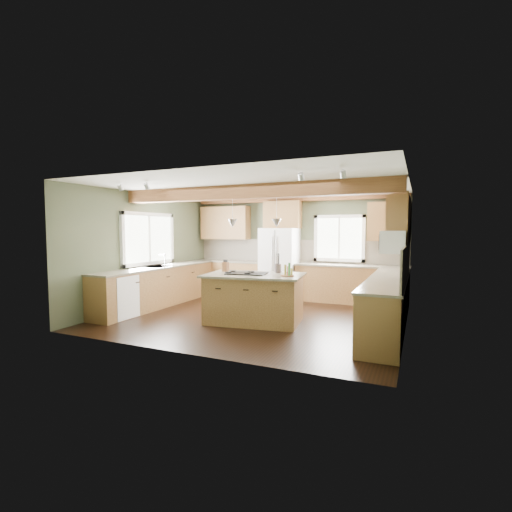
% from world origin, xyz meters
% --- Properties ---
extents(floor, '(5.60, 5.60, 0.00)m').
position_xyz_m(floor, '(0.00, 0.00, 0.00)').
color(floor, black).
rests_on(floor, ground).
extents(ceiling, '(5.60, 5.60, 0.00)m').
position_xyz_m(ceiling, '(0.00, 0.00, 2.60)').
color(ceiling, silver).
rests_on(ceiling, wall_back).
extents(wall_back, '(5.60, 0.00, 5.60)m').
position_xyz_m(wall_back, '(0.00, 2.50, 1.30)').
color(wall_back, '#455038').
rests_on(wall_back, ground).
extents(wall_left, '(0.00, 5.00, 5.00)m').
position_xyz_m(wall_left, '(-2.80, 0.00, 1.30)').
color(wall_left, '#455038').
rests_on(wall_left, ground).
extents(wall_right, '(0.00, 5.00, 5.00)m').
position_xyz_m(wall_right, '(2.80, 0.00, 1.30)').
color(wall_right, '#455038').
rests_on(wall_right, ground).
extents(ceiling_beam, '(5.55, 0.26, 0.26)m').
position_xyz_m(ceiling_beam, '(0.00, -0.44, 2.47)').
color(ceiling_beam, '#552C18').
rests_on(ceiling_beam, ceiling).
extents(soffit_trim, '(5.55, 0.20, 0.10)m').
position_xyz_m(soffit_trim, '(0.00, 2.40, 2.54)').
color(soffit_trim, '#552C18').
rests_on(soffit_trim, ceiling).
extents(backsplash_back, '(5.58, 0.03, 0.58)m').
position_xyz_m(backsplash_back, '(0.00, 2.48, 1.21)').
color(backsplash_back, brown).
rests_on(backsplash_back, wall_back).
extents(backsplash_right, '(0.03, 3.70, 0.58)m').
position_xyz_m(backsplash_right, '(2.78, 0.05, 1.21)').
color(backsplash_right, brown).
rests_on(backsplash_right, wall_right).
extents(base_cab_back_left, '(2.02, 0.60, 0.88)m').
position_xyz_m(base_cab_back_left, '(-1.79, 2.20, 0.44)').
color(base_cab_back_left, brown).
rests_on(base_cab_back_left, floor).
extents(counter_back_left, '(2.06, 0.64, 0.04)m').
position_xyz_m(counter_back_left, '(-1.79, 2.20, 0.90)').
color(counter_back_left, brown).
rests_on(counter_back_left, base_cab_back_left).
extents(base_cab_back_right, '(2.62, 0.60, 0.88)m').
position_xyz_m(base_cab_back_right, '(1.49, 2.20, 0.44)').
color(base_cab_back_right, brown).
rests_on(base_cab_back_right, floor).
extents(counter_back_right, '(2.66, 0.64, 0.04)m').
position_xyz_m(counter_back_right, '(1.49, 2.20, 0.90)').
color(counter_back_right, brown).
rests_on(counter_back_right, base_cab_back_right).
extents(base_cab_left, '(0.60, 3.70, 0.88)m').
position_xyz_m(base_cab_left, '(-2.50, 0.05, 0.44)').
color(base_cab_left, brown).
rests_on(base_cab_left, floor).
extents(counter_left, '(0.64, 3.74, 0.04)m').
position_xyz_m(counter_left, '(-2.50, 0.05, 0.90)').
color(counter_left, brown).
rests_on(counter_left, base_cab_left).
extents(base_cab_right, '(0.60, 3.70, 0.88)m').
position_xyz_m(base_cab_right, '(2.50, 0.05, 0.44)').
color(base_cab_right, brown).
rests_on(base_cab_right, floor).
extents(counter_right, '(0.64, 3.74, 0.04)m').
position_xyz_m(counter_right, '(2.50, 0.05, 0.90)').
color(counter_right, brown).
rests_on(counter_right, base_cab_right).
extents(upper_cab_back_left, '(1.40, 0.35, 0.90)m').
position_xyz_m(upper_cab_back_left, '(-1.99, 2.33, 1.95)').
color(upper_cab_back_left, brown).
rests_on(upper_cab_back_left, wall_back).
extents(upper_cab_over_fridge, '(0.96, 0.35, 0.70)m').
position_xyz_m(upper_cab_over_fridge, '(-0.30, 2.33, 2.15)').
color(upper_cab_over_fridge, brown).
rests_on(upper_cab_over_fridge, wall_back).
extents(upper_cab_right, '(0.35, 2.20, 0.90)m').
position_xyz_m(upper_cab_right, '(2.62, 0.90, 1.95)').
color(upper_cab_right, brown).
rests_on(upper_cab_right, wall_right).
extents(upper_cab_back_corner, '(0.90, 0.35, 0.90)m').
position_xyz_m(upper_cab_back_corner, '(2.30, 2.33, 1.95)').
color(upper_cab_back_corner, brown).
rests_on(upper_cab_back_corner, wall_back).
extents(window_left, '(0.04, 1.60, 1.05)m').
position_xyz_m(window_left, '(-2.78, 0.05, 1.55)').
color(window_left, white).
rests_on(window_left, wall_left).
extents(window_back, '(1.10, 0.04, 1.00)m').
position_xyz_m(window_back, '(1.15, 2.48, 1.55)').
color(window_back, white).
rests_on(window_back, wall_back).
extents(sink, '(0.50, 0.65, 0.03)m').
position_xyz_m(sink, '(-2.50, 0.05, 0.91)').
color(sink, '#262628').
rests_on(sink, counter_left).
extents(faucet, '(0.02, 0.02, 0.28)m').
position_xyz_m(faucet, '(-2.32, 0.05, 1.05)').
color(faucet, '#B2B2B7').
rests_on(faucet, sink).
extents(dishwasher, '(0.60, 0.60, 0.84)m').
position_xyz_m(dishwasher, '(-2.49, -1.25, 0.43)').
color(dishwasher, white).
rests_on(dishwasher, floor).
extents(oven, '(0.60, 0.72, 0.84)m').
position_xyz_m(oven, '(2.49, -1.25, 0.43)').
color(oven, white).
rests_on(oven, floor).
extents(microwave, '(0.40, 0.70, 0.38)m').
position_xyz_m(microwave, '(2.58, -0.05, 1.55)').
color(microwave, white).
rests_on(microwave, wall_right).
extents(pendant_left, '(0.18, 0.18, 0.16)m').
position_xyz_m(pendant_left, '(-0.29, -0.50, 1.88)').
color(pendant_left, '#B2B2B7').
rests_on(pendant_left, ceiling).
extents(pendant_right, '(0.18, 0.18, 0.16)m').
position_xyz_m(pendant_right, '(0.56, -0.38, 1.88)').
color(pendant_right, '#B2B2B7').
rests_on(pendant_right, ceiling).
extents(refrigerator, '(0.90, 0.74, 1.80)m').
position_xyz_m(refrigerator, '(-0.30, 2.12, 0.90)').
color(refrigerator, white).
rests_on(refrigerator, floor).
extents(island, '(1.85, 1.29, 0.88)m').
position_xyz_m(island, '(0.14, -0.44, 0.44)').
color(island, brown).
rests_on(island, floor).
extents(island_top, '(1.98, 1.42, 0.04)m').
position_xyz_m(island_top, '(0.14, -0.44, 0.90)').
color(island_top, brown).
rests_on(island_top, island).
extents(cooktop, '(0.81, 0.60, 0.02)m').
position_xyz_m(cooktop, '(-0.01, -0.46, 0.93)').
color(cooktop, black).
rests_on(cooktop, island_top).
extents(knife_block, '(0.13, 0.10, 0.19)m').
position_xyz_m(knife_block, '(-0.56, -0.29, 1.02)').
color(knife_block, brown).
rests_on(knife_block, island_top).
extents(utensil_crock, '(0.16, 0.16, 0.17)m').
position_xyz_m(utensil_crock, '(0.46, -0.03, 1.01)').
color(utensil_crock, '#3A342E').
rests_on(utensil_crock, island_top).
extents(bottle_tray, '(0.26, 0.26, 0.23)m').
position_xyz_m(bottle_tray, '(0.81, -0.47, 1.04)').
color(bottle_tray, brown).
rests_on(bottle_tray, island_top).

